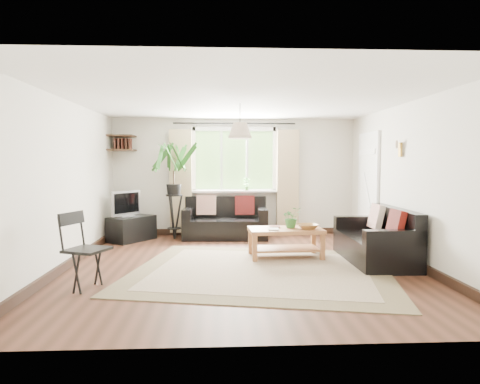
{
  "coord_description": "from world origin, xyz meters",
  "views": [
    {
      "loc": [
        -0.33,
        -6.15,
        1.51
      ],
      "look_at": [
        0.0,
        0.4,
        1.05
      ],
      "focal_mm": 32.0,
      "sensor_mm": 36.0,
      "label": 1
    }
  ],
  "objects_px": {
    "sofa_back": "(225,219)",
    "coffee_table": "(285,243)",
    "tv_stand": "(132,229)",
    "folding_chair": "(87,251)",
    "sofa_right": "(375,236)",
    "palm_stand": "(174,191)"
  },
  "relations": [
    {
      "from": "sofa_back",
      "to": "coffee_table",
      "type": "height_order",
      "value": "sofa_back"
    },
    {
      "from": "tv_stand",
      "to": "folding_chair",
      "type": "height_order",
      "value": "folding_chair"
    },
    {
      "from": "coffee_table",
      "to": "folding_chair",
      "type": "xyz_separation_m",
      "value": [
        -2.61,
        -1.55,
        0.22
      ]
    },
    {
      "from": "sofa_back",
      "to": "coffee_table",
      "type": "distance_m",
      "value": 2.03
    },
    {
      "from": "sofa_right",
      "to": "palm_stand",
      "type": "relative_size",
      "value": 0.87
    },
    {
      "from": "sofa_right",
      "to": "folding_chair",
      "type": "bearing_deg",
      "value": -72.44
    },
    {
      "from": "sofa_right",
      "to": "palm_stand",
      "type": "height_order",
      "value": "palm_stand"
    },
    {
      "from": "coffee_table",
      "to": "tv_stand",
      "type": "relative_size",
      "value": 1.31
    },
    {
      "from": "coffee_table",
      "to": "palm_stand",
      "type": "height_order",
      "value": "palm_stand"
    },
    {
      "from": "sofa_back",
      "to": "coffee_table",
      "type": "bearing_deg",
      "value": -60.54
    },
    {
      "from": "tv_stand",
      "to": "folding_chair",
      "type": "distance_m",
      "value": 3.17
    },
    {
      "from": "palm_stand",
      "to": "tv_stand",
      "type": "bearing_deg",
      "value": -169.84
    },
    {
      "from": "sofa_back",
      "to": "palm_stand",
      "type": "distance_m",
      "value": 1.15
    },
    {
      "from": "tv_stand",
      "to": "folding_chair",
      "type": "relative_size",
      "value": 0.95
    },
    {
      "from": "sofa_back",
      "to": "sofa_right",
      "type": "xyz_separation_m",
      "value": [
        2.23,
        -2.14,
        0.0
      ]
    },
    {
      "from": "coffee_table",
      "to": "folding_chair",
      "type": "bearing_deg",
      "value": -149.31
    },
    {
      "from": "sofa_back",
      "to": "tv_stand",
      "type": "relative_size",
      "value": 1.89
    },
    {
      "from": "palm_stand",
      "to": "folding_chair",
      "type": "bearing_deg",
      "value": -101.71
    },
    {
      "from": "sofa_back",
      "to": "sofa_right",
      "type": "height_order",
      "value": "sofa_right"
    },
    {
      "from": "sofa_right",
      "to": "coffee_table",
      "type": "distance_m",
      "value": 1.36
    },
    {
      "from": "coffee_table",
      "to": "palm_stand",
      "type": "xyz_separation_m",
      "value": [
        -1.92,
        1.75,
        0.71
      ]
    },
    {
      "from": "sofa_right",
      "to": "coffee_table",
      "type": "xyz_separation_m",
      "value": [
        -1.3,
        0.34,
        -0.15
      ]
    }
  ]
}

